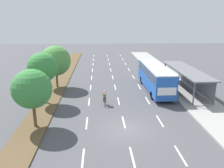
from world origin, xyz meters
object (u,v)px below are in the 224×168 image
Objects in this scene: bus_shelter at (188,78)px; median_tree_third at (56,61)px; cyclist at (105,98)px; median_tree_second at (43,68)px; median_tree_nearest at (32,89)px; bus at (155,76)px.

median_tree_third reaches higher than bus_shelter.
bus_shelter is 2.08× the size of median_tree_third.
cyclist is 7.74m from median_tree_second.
cyclist is at bearing 38.53° from median_tree_nearest.
bus is 6.20× the size of cyclist.
bus is at bearing 171.46° from bus_shelter.
median_tree_nearest is at bearing -151.63° from bus_shelter.
median_tree_nearest reaches higher than bus.
bus is 13.72m from median_tree_third.
bus is at bearing 16.44° from median_tree_second.
median_tree_second is at bearing 171.85° from cyclist.
median_tree_third is (-13.45, 2.01, 1.80)m from bus.
median_tree_third is at bearing 86.85° from median_tree_second.
bus_shelter is 2.31× the size of median_tree_nearest.
bus reaches higher than cyclist.
bus is at bearing 37.30° from median_tree_nearest.
bus_shelter is 12.09m from cyclist.
median_tree_nearest is 0.91× the size of median_tree_second.
cyclist is 0.31× the size of median_tree_third.
median_tree_third is at bearing 132.74° from cyclist.
median_tree_nearest is 12.17m from median_tree_third.
bus_shelter is at bearing -8.54° from bus.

